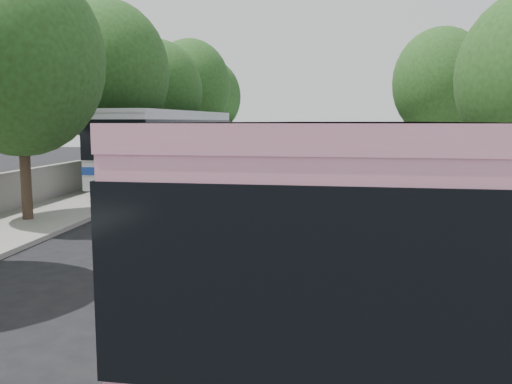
# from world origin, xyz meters

# --- Properties ---
(ground) EXTENTS (120.00, 120.00, 0.00)m
(ground) POSITION_xyz_m (0.00, 0.00, 0.00)
(ground) COLOR black
(ground) RESTS_ON ground
(sidewalk_left) EXTENTS (4.00, 90.00, 0.15)m
(sidewalk_left) POSITION_xyz_m (-8.50, 20.00, 0.07)
(sidewalk_left) COLOR #9E998E
(sidewalk_left) RESTS_ON ground
(sidewalk_right) EXTENTS (4.00, 90.00, 0.12)m
(sidewalk_right) POSITION_xyz_m (8.50, 20.00, 0.06)
(sidewalk_right) COLOR #9E998E
(sidewalk_right) RESTS_ON ground
(low_wall) EXTENTS (0.30, 90.00, 1.50)m
(low_wall) POSITION_xyz_m (-10.30, 20.00, 0.90)
(low_wall) COLOR #9E998E
(low_wall) RESTS_ON sidewalk_left
(tree_left_b) EXTENTS (5.70, 5.70, 8.88)m
(tree_left_b) POSITION_xyz_m (-8.42, 5.94, 5.82)
(tree_left_b) COLOR #38281E
(tree_left_b) RESTS_ON ground
(tree_left_c) EXTENTS (6.00, 6.00, 9.35)m
(tree_left_c) POSITION_xyz_m (-8.62, 13.94, 6.12)
(tree_left_c) COLOR #38281E
(tree_left_c) RESTS_ON ground
(tree_left_d) EXTENTS (5.52, 5.52, 8.60)m
(tree_left_d) POSITION_xyz_m (-8.52, 21.94, 5.63)
(tree_left_d) COLOR #38281E
(tree_left_d) RESTS_ON ground
(tree_left_e) EXTENTS (6.30, 6.30, 9.82)m
(tree_left_e) POSITION_xyz_m (-8.42, 29.94, 6.43)
(tree_left_e) COLOR #38281E
(tree_left_e) RESTS_ON ground
(tree_left_f) EXTENTS (5.88, 5.88, 9.16)m
(tree_left_f) POSITION_xyz_m (-8.62, 37.94, 6.00)
(tree_left_f) COLOR #38281E
(tree_left_f) RESTS_ON ground
(tree_right_far) EXTENTS (6.00, 6.00, 9.35)m
(tree_right_far) POSITION_xyz_m (9.08, 23.94, 6.12)
(tree_right_far) COLOR #38281E
(tree_right_far) RESTS_ON ground
(pink_bus) EXTENTS (3.39, 11.18, 3.52)m
(pink_bus) POSITION_xyz_m (2.03, -3.15, 2.19)
(pink_bus) COLOR pink
(pink_bus) RESTS_ON ground
(pink_taxi) EXTENTS (2.48, 4.93, 1.61)m
(pink_taxi) POSITION_xyz_m (-2.00, 9.12, 0.81)
(pink_taxi) COLOR #FC1599
(pink_taxi) RESTS_ON ground
(white_pickup) EXTENTS (2.42, 5.94, 1.72)m
(white_pickup) POSITION_xyz_m (-3.98, 13.20, 0.86)
(white_pickup) COLOR silver
(white_pickup) RESTS_ON ground
(tour_coach_front) EXTENTS (4.04, 13.77, 4.06)m
(tour_coach_front) POSITION_xyz_m (-6.30, 16.61, 2.45)
(tour_coach_front) COLOR silver
(tour_coach_front) RESTS_ON ground
(tour_coach_rear) EXTENTS (3.63, 11.83, 3.48)m
(tour_coach_rear) POSITION_xyz_m (-4.71, 33.48, 2.10)
(tour_coach_rear) COLOR silver
(tour_coach_rear) RESTS_ON ground
(taxi_roof_sign) EXTENTS (0.57, 0.25, 0.18)m
(taxi_roof_sign) POSITION_xyz_m (-2.00, 9.12, 1.70)
(taxi_roof_sign) COLOR silver
(taxi_roof_sign) RESTS_ON pink_taxi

